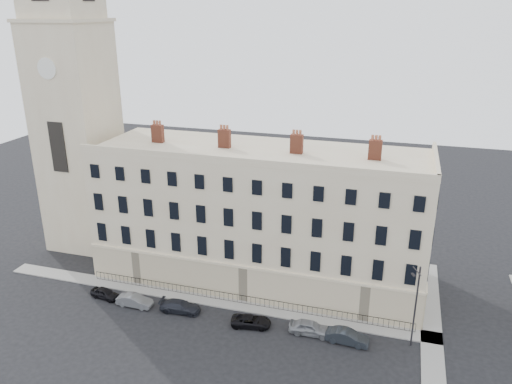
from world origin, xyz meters
TOP-DOWN VIEW (x-y plane):
  - ground at (0.00, 0.00)m, footprint 160.00×160.00m
  - terrace at (-5.97, 11.97)m, footprint 36.22×12.22m
  - church_tower at (-30.00, 14.00)m, footprint 8.00×8.13m
  - pavement_terrace at (-10.00, 5.00)m, footprint 48.00×2.00m
  - pavement_east_return at (13.00, 8.00)m, footprint 2.00×24.00m
  - railings at (-6.00, 5.40)m, footprint 35.00×0.04m
  - car_a at (-20.41, 2.28)m, footprint 3.49×1.85m
  - car_b at (-16.59, 1.82)m, footprint 3.83×1.37m
  - car_c at (-11.59, 2.22)m, footprint 4.34×2.03m
  - car_d at (-3.90, 1.96)m, footprint 4.15×2.42m
  - car_e at (1.86, 2.39)m, footprint 4.07×1.70m
  - car_f at (5.42, 2.03)m, footprint 4.07×1.65m
  - streetlamp at (11.06, 3.24)m, footprint 0.85×1.66m

SIDE VIEW (x-z plane):
  - ground at x=0.00m, z-range 0.00..0.00m
  - pavement_terrace at x=-10.00m, z-range 0.00..0.12m
  - pavement_east_return at x=13.00m, z-range 0.00..0.12m
  - car_d at x=-3.90m, z-range 0.00..1.09m
  - railings at x=-6.00m, z-range 0.07..1.03m
  - car_a at x=-20.41m, z-range 0.00..1.13m
  - car_c at x=-11.59m, z-range 0.00..1.22m
  - car_b at x=-16.59m, z-range 0.00..1.26m
  - car_f at x=5.42m, z-range 0.00..1.32m
  - car_e at x=1.86m, z-range 0.00..1.37m
  - streetlamp at x=11.06m, z-range 0.44..8.62m
  - terrace at x=-5.97m, z-range -1.00..16.00m
  - church_tower at x=-30.00m, z-range -3.34..40.66m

